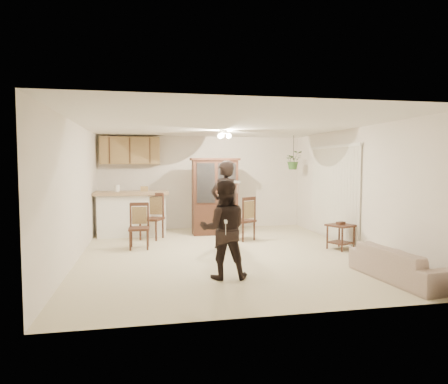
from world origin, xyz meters
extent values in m
plane|color=beige|center=(0.00, 0.00, 0.00)|extent=(6.50, 6.50, 0.00)
cube|color=silver|center=(0.00, 0.00, 2.50)|extent=(5.50, 6.50, 0.02)
cube|color=white|center=(0.00, 3.25, 1.25)|extent=(5.50, 0.02, 2.50)
cube|color=white|center=(0.00, -3.25, 1.25)|extent=(5.50, 0.02, 2.50)
cube|color=white|center=(-2.75, 0.00, 1.25)|extent=(0.02, 6.50, 2.50)
cube|color=white|center=(2.75, 0.00, 1.25)|extent=(0.02, 6.50, 2.50)
cube|color=white|center=(-1.85, 2.35, 0.50)|extent=(1.60, 0.55, 1.00)
cube|color=tan|center=(-1.85, 2.35, 1.05)|extent=(1.75, 0.70, 0.08)
cube|color=olive|center=(-1.90, 3.07, 2.10)|extent=(1.50, 0.34, 0.70)
imported|color=#275B24|center=(2.30, 2.40, 1.85)|extent=(0.43, 0.37, 0.48)
cylinder|color=black|center=(2.30, 2.40, 2.17)|extent=(0.01, 0.01, 0.65)
imported|color=beige|center=(2.26, -2.25, 0.37)|extent=(0.92, 1.94, 0.73)
imported|color=black|center=(0.10, 0.57, 0.90)|extent=(0.78, 0.67, 1.80)
imported|color=black|center=(-0.34, -1.63, 0.68)|extent=(0.71, 0.58, 1.35)
cube|color=#331C12|center=(0.17, 2.21, 0.37)|extent=(1.12, 0.46, 0.74)
cube|color=#331C12|center=(0.17, 2.21, 1.30)|extent=(1.11, 0.40, 1.11)
cube|color=#B2BCC3|center=(0.17, 2.21, 1.30)|extent=(0.96, 0.03, 0.97)
cube|color=#331C12|center=(0.17, 2.21, 1.87)|extent=(1.21, 0.47, 0.06)
cube|color=#331C12|center=(2.41, -0.05, 0.50)|extent=(0.62, 0.62, 0.04)
cube|color=#331C12|center=(2.41, -0.05, 0.14)|extent=(0.52, 0.52, 0.03)
cube|color=#331C12|center=(2.41, -0.05, 0.54)|extent=(0.20, 0.17, 0.06)
cube|color=#331C12|center=(-1.66, 0.81, 0.42)|extent=(0.43, 0.43, 0.05)
cube|color=#A28851|center=(-1.66, 0.81, 0.67)|extent=(0.31, 0.05, 0.36)
cube|color=#331C12|center=(-1.66, 0.81, 0.91)|extent=(0.38, 0.05, 0.07)
cube|color=#331C12|center=(-1.39, 1.84, 0.47)|extent=(0.63, 0.63, 0.05)
cube|color=#A28851|center=(-1.39, 1.84, 0.76)|extent=(0.33, 0.19, 0.41)
cube|color=#331C12|center=(-1.39, 1.84, 1.03)|extent=(0.41, 0.22, 0.08)
cube|color=#331C12|center=(0.68, 1.32, 0.45)|extent=(0.61, 0.61, 0.05)
cube|color=#A28851|center=(0.68, 1.32, 0.72)|extent=(0.30, 0.21, 0.39)
cube|color=#331C12|center=(0.68, 1.32, 0.97)|extent=(0.37, 0.25, 0.08)
cube|color=white|center=(0.28, 0.18, 1.40)|extent=(0.11, 0.16, 0.05)
cube|color=white|center=(-0.38, -1.98, 0.93)|extent=(0.05, 0.13, 0.04)
camera|label=1|loc=(-1.49, -7.55, 1.75)|focal=32.00mm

